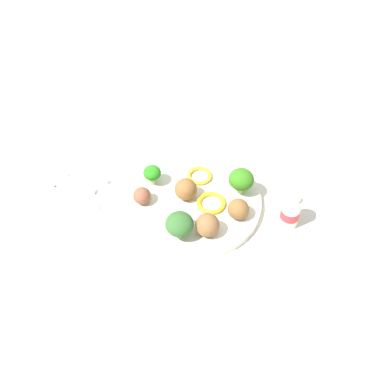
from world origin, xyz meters
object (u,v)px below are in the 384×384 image
at_px(pepper_ring_back_right, 199,176).
at_px(fork, 66,185).
at_px(meatball_mid_right, 185,190).
at_px(pepper_ring_near_rim, 210,204).
at_px(plate, 192,201).
at_px(meatball_front_right, 207,225).
at_px(broccoli_floret_far_rim, 152,173).
at_px(broccoli_floret_back_left, 180,224).
at_px(napkin, 74,182).
at_px(knife, 75,174).
at_px(meatball_front_left, 142,196).
at_px(broccoli_floret_front_right, 241,180).
at_px(yogurt_bottle, 290,212).
at_px(meatball_center, 238,209).

relative_size(pepper_ring_back_right, fork, 0.44).
height_order(meatball_mid_right, fork, meatball_mid_right).
bearing_deg(pepper_ring_near_rim, plate, -5.20).
xyz_separation_m(pepper_ring_near_rim, pepper_ring_back_right, (0.05, -0.07, -0.00)).
height_order(meatball_front_right, meatball_mid_right, same).
xyz_separation_m(broccoli_floret_far_rim, broccoli_floret_back_left, (-0.11, 0.10, 0.00)).
bearing_deg(plate, pepper_ring_back_right, -82.27).
relative_size(napkin, knife, 1.17).
bearing_deg(pepper_ring_near_rim, knife, 3.21).
xyz_separation_m(meatball_front_left, pepper_ring_near_rim, (-0.13, -0.04, -0.01)).
relative_size(meatball_mid_right, knife, 0.31).
distance_m(meatball_front_right, knife, 0.33).
height_order(broccoli_floret_far_rim, pepper_ring_back_right, broccoli_floret_far_rim).
xyz_separation_m(broccoli_floret_back_left, broccoli_floret_front_right, (-0.07, -0.15, 0.00)).
relative_size(broccoli_floret_front_right, pepper_ring_near_rim, 0.96).
bearing_deg(pepper_ring_back_right, napkin, 22.15).
height_order(meatball_front_left, meatball_front_right, meatball_front_right).
height_order(broccoli_floret_back_left, pepper_ring_back_right, broccoli_floret_back_left).
bearing_deg(meatball_front_left, meatball_front_right, 170.82).
bearing_deg(plate, knife, 4.51).
height_order(broccoli_floret_far_rim, knife, broccoli_floret_far_rim).
bearing_deg(meatball_front_right, broccoli_floret_front_right, -101.31).
relative_size(broccoli_floret_far_rim, pepper_ring_near_rim, 0.76).
bearing_deg(yogurt_bottle, meatball_front_right, 34.47).
xyz_separation_m(plate, knife, (0.26, 0.02, -0.00)).
relative_size(napkin, fork, 1.40).
height_order(meatball_mid_right, knife, meatball_mid_right).
xyz_separation_m(meatball_front_left, fork, (0.17, 0.01, -0.03)).
height_order(meatball_front_right, meatball_center, meatball_front_right).
bearing_deg(napkin, pepper_ring_near_rim, -173.38).
distance_m(broccoli_floret_front_right, pepper_ring_back_right, 0.10).
height_order(meatball_front_left, pepper_ring_near_rim, meatball_front_left).
relative_size(meatball_front_left, pepper_ring_back_right, 0.67).
relative_size(pepper_ring_near_rim, napkin, 0.35).
xyz_separation_m(broccoli_floret_far_rim, napkin, (0.16, 0.05, -0.04)).
relative_size(broccoli_floret_far_rim, knife, 0.31).
height_order(broccoli_floret_far_rim, fork, broccoli_floret_far_rim).
bearing_deg(broccoli_floret_far_rim, fork, 21.39).
distance_m(meatball_front_right, yogurt_bottle, 0.16).
bearing_deg(pepper_ring_near_rim, pepper_ring_back_right, -53.28).
relative_size(plate, fork, 2.31).
height_order(meatball_front_right, knife, meatball_front_right).
distance_m(broccoli_floret_far_rim, fork, 0.19).
bearing_deg(broccoli_floret_far_rim, yogurt_bottle, -177.25).
bearing_deg(pepper_ring_back_right, meatball_center, 146.49).
relative_size(meatball_front_left, meatball_front_right, 0.78).
distance_m(plate, fork, 0.27).
relative_size(meatball_front_left, meatball_center, 0.85).
bearing_deg(meatball_front_right, fork, -2.06).
height_order(meatball_center, pepper_ring_near_rim, meatball_center).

